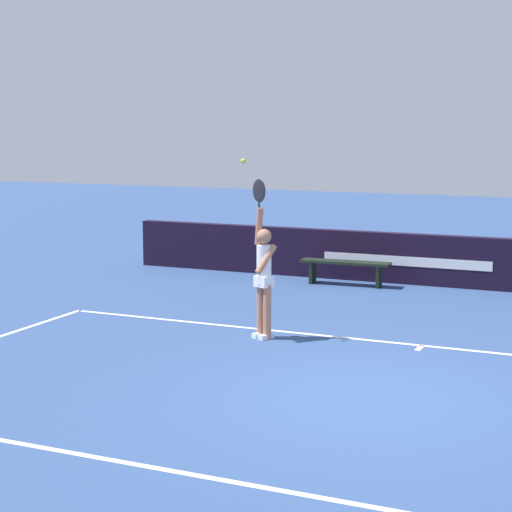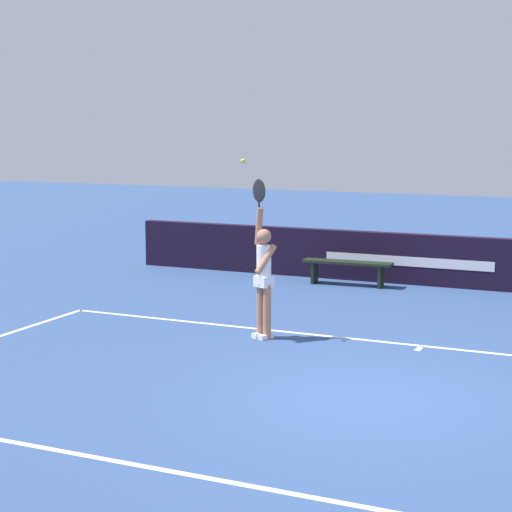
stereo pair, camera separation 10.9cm
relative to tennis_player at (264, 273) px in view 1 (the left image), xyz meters
The scene contains 6 objects.
ground_plane 3.28m from the tennis_player, 43.42° to the right, with size 60.00×60.00×0.00m, color navy.
court_lines 3.34m from the tennis_player, 44.49° to the right, with size 11.95×5.58×0.00m.
back_wall 5.79m from the tennis_player, 66.81° to the left, with size 14.96×0.25×1.01m.
tennis_player is the anchor object (origin of this frame).
tennis_ball 1.68m from the tennis_player, 139.21° to the right, with size 0.07×0.07×0.07m.
courtside_bench_near 4.69m from the tennis_player, 92.90° to the left, with size 1.80×0.44×0.48m.
Camera 1 is at (2.76, -9.54, 3.15)m, focal length 61.42 mm.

